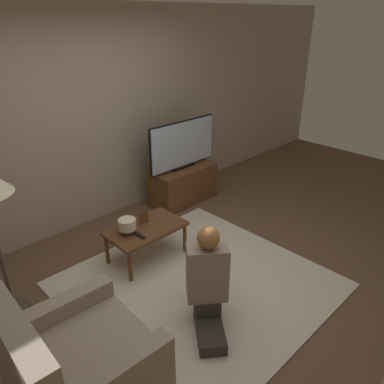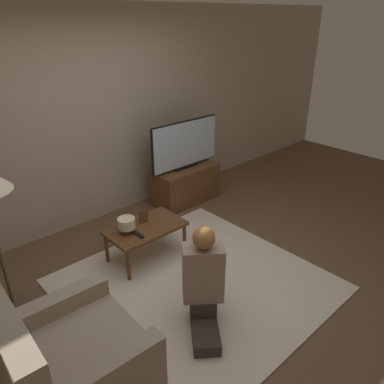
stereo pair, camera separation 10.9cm
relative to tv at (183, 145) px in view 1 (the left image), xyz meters
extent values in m
plane|color=brown|center=(-1.18, -1.48, -0.85)|extent=(10.00, 10.00, 0.00)
cube|color=tan|center=(-1.18, 0.45, 0.45)|extent=(10.00, 0.06, 2.60)
cube|color=beige|center=(-1.18, -1.48, -0.84)|extent=(2.32, 2.28, 0.02)
cube|color=brown|center=(0.00, 0.00, -0.59)|extent=(0.94, 0.45, 0.52)
cube|color=black|center=(0.00, 0.00, -0.32)|extent=(0.38, 0.08, 0.04)
cube|color=black|center=(0.00, 0.00, 0.01)|extent=(1.13, 0.03, 0.64)
cube|color=silver|center=(0.00, 0.00, 0.01)|extent=(1.10, 0.04, 0.61)
cube|color=brown|center=(-1.25, -0.76, -0.47)|extent=(0.83, 0.50, 0.04)
cylinder|color=brown|center=(-1.63, -0.97, -0.67)|extent=(0.04, 0.04, 0.36)
cylinder|color=brown|center=(-0.88, -0.97, -0.67)|extent=(0.04, 0.04, 0.36)
cylinder|color=brown|center=(-1.63, -0.55, -0.67)|extent=(0.04, 0.04, 0.36)
cylinder|color=brown|center=(-0.88, -0.55, -0.67)|extent=(0.04, 0.04, 0.36)
cylinder|color=#4C4233|center=(-2.63, -0.54, -0.84)|extent=(0.28, 0.28, 0.03)
cube|color=gray|center=(-2.58, -1.78, -0.63)|extent=(0.91, 0.93, 0.45)
cube|color=gray|center=(-2.93, -1.76, -0.18)|extent=(0.20, 0.90, 0.45)
cube|color=gray|center=(-2.56, -1.40, -0.56)|extent=(0.88, 0.17, 0.59)
cube|color=#332D28|center=(-1.58, -2.01, -0.78)|extent=(0.47, 0.51, 0.11)
cube|color=#332D28|center=(-1.46, -1.86, -0.66)|extent=(0.32, 0.32, 0.14)
cube|color=gray|center=(-1.46, -1.86, -0.33)|extent=(0.39, 0.37, 0.50)
sphere|color=tan|center=(-1.46, -1.86, 0.01)|extent=(0.18, 0.18, 0.18)
sphere|color=#9E6B38|center=(-1.47, -1.88, 0.02)|extent=(0.18, 0.18, 0.18)
cube|color=black|center=(-1.23, -1.57, -0.31)|extent=(0.13, 0.11, 0.04)
cylinder|color=gray|center=(-1.22, -1.73, -0.31)|extent=(0.24, 0.28, 0.07)
cylinder|color=gray|center=(-1.39, -1.60, -0.31)|extent=(0.24, 0.28, 0.07)
cube|color=brown|center=(-1.21, -0.68, -0.38)|extent=(0.11, 0.01, 0.15)
cylinder|color=#4C3823|center=(-1.47, -0.74, -0.42)|extent=(0.10, 0.10, 0.06)
cylinder|color=beige|center=(-1.47, -0.74, -0.34)|extent=(0.18, 0.18, 0.11)
cube|color=black|center=(-1.41, -0.86, -0.45)|extent=(0.04, 0.15, 0.02)
camera|label=1|loc=(-3.31, -3.58, 1.61)|focal=35.00mm
camera|label=2|loc=(-3.23, -3.65, 1.61)|focal=35.00mm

